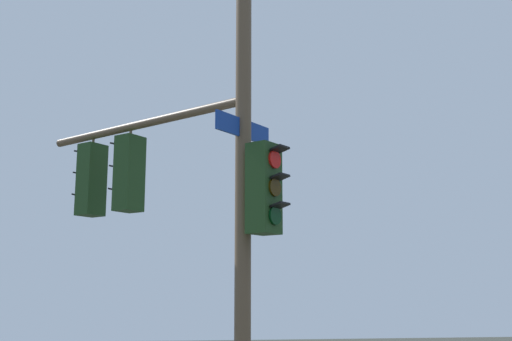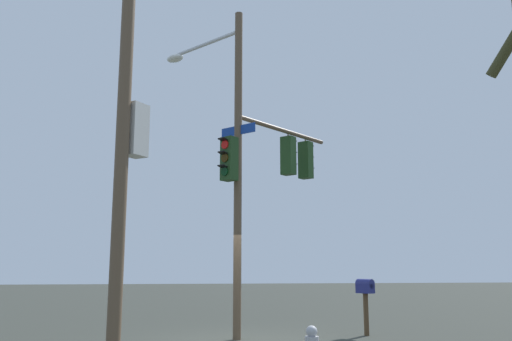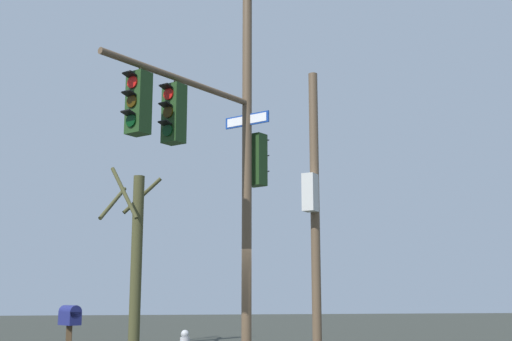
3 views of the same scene
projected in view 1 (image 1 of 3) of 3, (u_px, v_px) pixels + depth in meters
The scene contains 1 object.
main_signal_pole_assembly at pixel (185, 163), 8.49m from camera, with size 3.14×4.95×8.40m.
Camera 1 is at (-1.47, -7.88, 3.10)m, focal length 45.71 mm.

